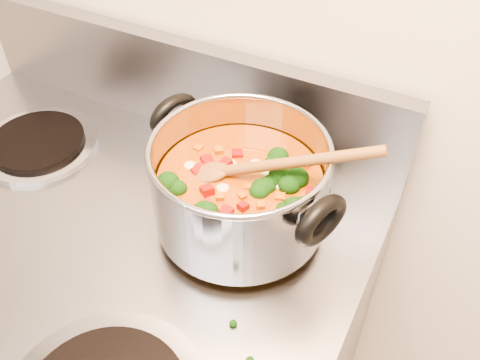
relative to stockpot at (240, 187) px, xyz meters
The scene contains 3 objects.
stockpot is the anchor object (origin of this frame).
wooden_spoon 0.04m from the stockpot, 13.08° to the left, with size 0.25×0.09×0.10m.
cooktop_crumbs 0.13m from the stockpot, 134.86° to the left, with size 0.24×0.22×0.01m.
Camera 1 is at (0.45, 0.86, 1.50)m, focal length 40.00 mm.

